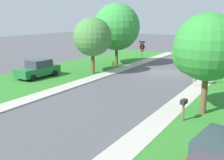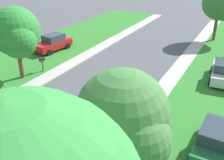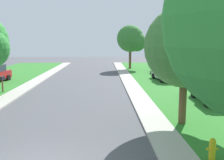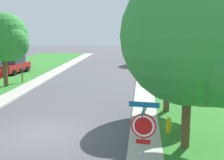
% 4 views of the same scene
% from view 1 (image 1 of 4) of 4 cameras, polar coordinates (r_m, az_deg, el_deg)
% --- Properties ---
extents(ground_plane, '(120.00, 120.00, 0.00)m').
position_cam_1_polar(ground_plane, '(29.07, 10.70, 1.48)').
color(ground_plane, '#4C4C51').
extents(sidewalk_east, '(1.40, 56.00, 0.10)m').
position_cam_1_polar(sidewalk_east, '(21.49, -13.02, -2.59)').
color(sidewalk_east, '#ADA89E').
rests_on(sidewalk_east, ground).
extents(lawn_east, '(8.00, 56.00, 0.08)m').
position_cam_1_polar(lawn_east, '(24.92, -20.83, -0.99)').
color(lawn_east, '#2D7528').
rests_on(lawn_east, ground).
extents(sidewalk_west, '(1.40, 56.00, 0.10)m').
position_cam_1_polar(sidewalk_west, '(16.62, 11.21, -7.17)').
color(sidewalk_west, '#ADA89E').
rests_on(sidewalk_west, ground).
extents(stop_sign_near_corner, '(0.91, 0.91, 2.77)m').
position_cam_1_polar(stop_sign_near_corner, '(34.66, 6.32, 6.62)').
color(stop_sign_near_corner, '#9E9EA3').
rests_on(stop_sign_near_corner, ground).
extents(stop_sign_far_corner, '(0.92, 0.92, 2.77)m').
position_cam_1_polar(stop_sign_far_corner, '(23.24, 16.92, 2.99)').
color(stop_sign_far_corner, '#9E9EA3').
rests_on(stop_sign_far_corner, ground).
extents(car_green_across_road, '(2.18, 4.37, 1.76)m').
position_cam_1_polar(car_green_across_road, '(26.93, -15.20, 2.23)').
color(car_green_across_road, '#1E6033').
rests_on(car_green_across_road, ground).
extents(car_red_near_corner, '(2.44, 4.49, 1.76)m').
position_cam_1_polar(car_red_near_corner, '(10.64, 22.21, -15.12)').
color(car_red_near_corner, red).
rests_on(car_red_near_corner, ground).
extents(tree_sidewalk_far, '(4.14, 3.85, 5.72)m').
position_cam_1_polar(tree_sidewalk_far, '(27.75, -4.29, 8.77)').
color(tree_sidewalk_far, brown).
rests_on(tree_sidewalk_far, ground).
extents(tree_sidewalk_mid, '(5.83, 5.42, 7.31)m').
position_cam_1_polar(tree_sidewalk_mid, '(32.55, 0.67, 10.77)').
color(tree_sidewalk_mid, brown).
rests_on(tree_sidewalk_mid, ground).
extents(tree_across_left, '(4.20, 3.90, 6.00)m').
position_cam_1_polar(tree_across_left, '(16.75, 18.75, 6.18)').
color(tree_across_left, brown).
rests_on(tree_across_left, ground).
extents(fire_hydrant, '(0.38, 0.22, 0.83)m').
position_cam_1_polar(fire_hydrant, '(30.99, 0.31, 3.25)').
color(fire_hydrant, gold).
rests_on(fire_hydrant, ground).
extents(mailbox, '(0.31, 0.51, 1.31)m').
position_cam_1_polar(mailbox, '(15.57, 14.76, -5.01)').
color(mailbox, brown).
rests_on(mailbox, ground).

